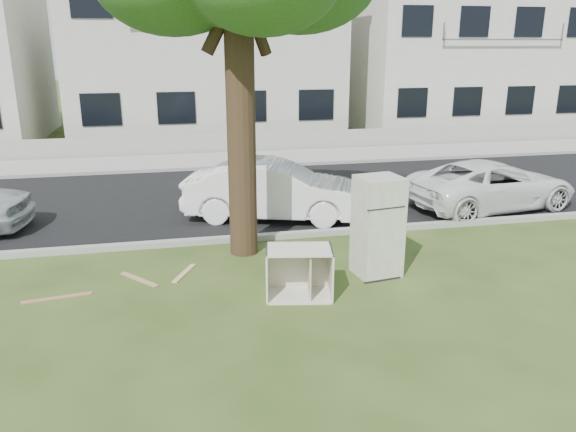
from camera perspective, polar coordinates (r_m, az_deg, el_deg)
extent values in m
plane|color=#2D4117|center=(9.56, -0.61, -7.25)|extent=(120.00, 120.00, 0.00)
cube|color=black|center=(15.16, -5.11, 1.99)|extent=(120.00, 7.00, 0.01)
cube|color=gray|center=(11.80, -2.97, -2.44)|extent=(120.00, 0.18, 0.12)
cube|color=gray|center=(18.59, -6.47, 4.76)|extent=(120.00, 0.18, 0.12)
cube|color=gray|center=(20.00, -6.90, 5.64)|extent=(120.00, 2.80, 0.01)
cube|color=gray|center=(21.51, -7.34, 7.36)|extent=(120.00, 0.15, 0.70)
cylinder|color=black|center=(10.50, -4.80, 9.71)|extent=(0.54, 0.54, 5.20)
cube|color=#B8B5A8|center=(26.09, -8.59, 16.18)|extent=(11.00, 8.00, 7.20)
cube|color=silver|center=(29.43, 16.35, 15.21)|extent=(10.00, 8.00, 6.60)
cube|color=#B5B2A3|center=(9.91, 9.10, -1.06)|extent=(0.82, 0.78, 1.78)
cube|color=beige|center=(9.08, 1.12, -5.77)|extent=(1.16, 0.84, 0.83)
cube|color=#A26D4E|center=(9.89, -22.40, -7.69)|extent=(1.08, 0.25, 0.02)
cube|color=tan|center=(10.17, -14.88, -6.24)|extent=(0.68, 0.79, 0.02)
cube|color=tan|center=(10.26, -10.51, -5.73)|extent=(0.45, 0.81, 0.02)
imported|color=white|center=(13.05, -1.42, 2.64)|extent=(4.39, 2.64, 1.37)
imported|color=white|center=(14.80, 19.99, 3.00)|extent=(4.56, 2.67, 1.19)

